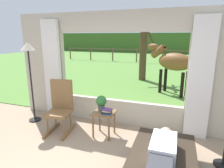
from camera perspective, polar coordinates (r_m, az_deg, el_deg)
The scene contains 14 objects.
back_wall_with_window at distance 4.39m, azimuth 2.02°, elevation 3.90°, with size 5.20×0.12×2.55m.
curtain_panel_left at distance 5.05m, azimuth -17.15°, elevation 4.04°, with size 0.44×0.10×2.40m, color silver.
curtain_panel_right at distance 4.08m, azimuth 24.62°, elevation 1.14°, with size 0.44×0.10×2.40m, color silver.
outdoor_pasture_lawn at distance 15.21m, azimuth 14.61°, elevation 5.95°, with size 36.00×21.68×0.02m, color #568438.
distant_hill_ridge at distance 24.91m, azimuth 16.97°, elevation 11.51°, with size 36.00×2.00×2.40m, color #3D6027.
reclining_person at distance 2.73m, azimuth 14.52°, elevation -19.76°, with size 0.35×1.43×0.22m.
rocking_chair at distance 4.31m, azimuth -14.99°, elevation -6.50°, with size 0.56×0.75×1.12m.
side_table at distance 3.99m, azimuth -2.40°, elevation -9.53°, with size 0.44×0.44×0.52m.
potted_plant at distance 3.97m, azimuth -3.19°, elevation -5.37°, with size 0.22×0.22×0.32m.
book_stack at distance 3.85m, azimuth -1.50°, elevation -8.13°, with size 0.21×0.17×0.09m.
floor_lamp_left at distance 4.82m, azimuth -23.38°, elevation 6.95°, with size 0.32×0.32×1.88m.
horse at distance 6.98m, azimuth 17.47°, elevation 6.25°, with size 1.75×1.18×1.73m.
pasture_tree at distance 8.99m, azimuth 9.13°, elevation 10.37°, with size 1.53×1.53×3.18m.
pasture_fence_line at distance 15.14m, azimuth 14.79°, elevation 8.71°, with size 16.10×0.10×1.10m.
Camera 1 is at (1.30, -1.86, 2.02)m, focal length 30.94 mm.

